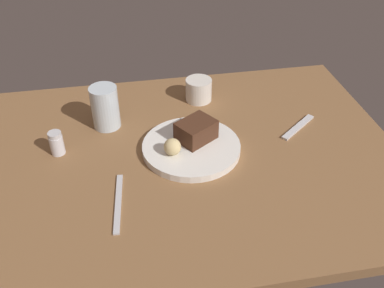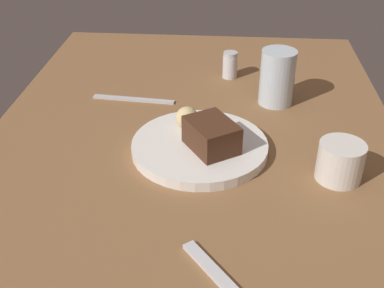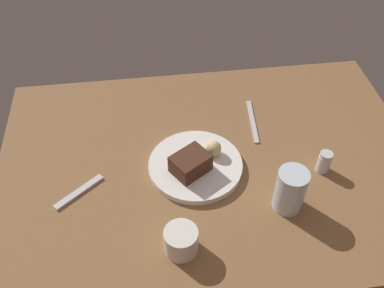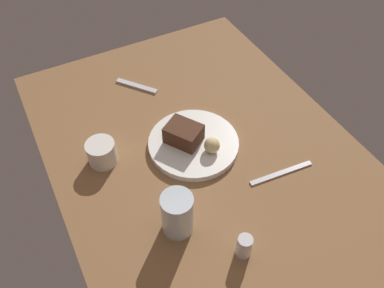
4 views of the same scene
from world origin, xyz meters
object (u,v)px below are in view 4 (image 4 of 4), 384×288
at_px(chocolate_cake_slice, 184,134).
at_px(water_glass, 177,214).
at_px(dessert_spoon, 137,86).
at_px(butter_knife, 281,173).
at_px(coffee_cup, 102,153).
at_px(dessert_plate, 193,143).
at_px(salt_shaker, 244,246).
at_px(bread_roll, 212,145).

bearing_deg(chocolate_cake_slice, water_glass, 150.00).
bearing_deg(dessert_spoon, butter_knife, 163.56).
relative_size(chocolate_cake_slice, dessert_spoon, 0.65).
bearing_deg(dessert_spoon, chocolate_cake_slice, 145.89).
bearing_deg(coffee_cup, water_glass, -162.11).
bearing_deg(dessert_plate, butter_knife, -140.63).
bearing_deg(salt_shaker, water_glass, 38.63).
bearing_deg(dessert_spoon, bread_roll, 152.87).
bearing_deg(chocolate_cake_slice, coffee_cup, 77.21).
distance_m(salt_shaker, water_glass, 0.17).
distance_m(bread_roll, salt_shaker, 0.31).
bearing_deg(butter_knife, coffee_cup, -27.84).
xyz_separation_m(salt_shaker, butter_knife, (0.15, -0.22, -0.03)).
height_order(dessert_plate, chocolate_cake_slice, chocolate_cake_slice).
xyz_separation_m(bread_roll, butter_knife, (-0.15, -0.14, -0.04)).
distance_m(bread_roll, butter_knife, 0.20).
bearing_deg(coffee_cup, chocolate_cake_slice, -102.79).
relative_size(salt_shaker, coffee_cup, 0.82).
bearing_deg(bread_roll, coffee_cup, 66.23).
height_order(dessert_plate, dessert_spoon, dessert_plate).
height_order(salt_shaker, butter_knife, salt_shaker).
bearing_deg(salt_shaker, coffee_cup, 25.31).
bearing_deg(chocolate_cake_slice, dessert_plate, -126.83).
distance_m(chocolate_cake_slice, butter_knife, 0.29).
bearing_deg(butter_knife, water_glass, 7.93).
distance_m(dessert_plate, butter_knife, 0.26).
height_order(coffee_cup, dessert_spoon, coffee_cup).
bearing_deg(dessert_plate, dessert_spoon, 8.24).
height_order(dessert_plate, coffee_cup, coffee_cup).
bearing_deg(chocolate_cake_slice, butter_knife, -139.29).
distance_m(dessert_plate, water_glass, 0.27).
xyz_separation_m(bread_roll, dessert_spoon, (0.37, 0.08, -0.04)).
xyz_separation_m(water_glass, dessert_spoon, (0.54, -0.11, -0.06)).
distance_m(dessert_plate, chocolate_cake_slice, 0.05).
relative_size(dessert_plate, bread_roll, 5.84).
bearing_deg(chocolate_cake_slice, salt_shaker, 175.31).
height_order(chocolate_cake_slice, coffee_cup, chocolate_cake_slice).
bearing_deg(dessert_spoon, water_glass, 129.67).
xyz_separation_m(chocolate_cake_slice, coffee_cup, (0.05, 0.23, -0.01)).
relative_size(coffee_cup, butter_knife, 0.43).
xyz_separation_m(coffee_cup, butter_knife, (-0.27, -0.42, -0.03)).
height_order(water_glass, coffee_cup, water_glass).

